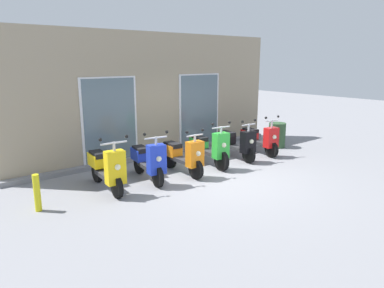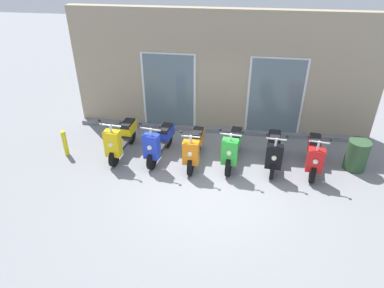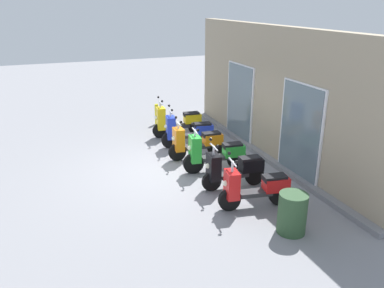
% 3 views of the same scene
% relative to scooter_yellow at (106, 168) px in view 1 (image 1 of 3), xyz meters
% --- Properties ---
extents(ground_plane, '(40.00, 40.00, 0.00)m').
position_rel_scooter_yellow_xyz_m(ground_plane, '(2.46, -0.98, -0.50)').
color(ground_plane, gray).
extents(storefront_facade, '(8.54, 0.50, 3.46)m').
position_rel_scooter_yellow_xyz_m(storefront_facade, '(2.46, 1.85, 1.17)').
color(storefront_facade, gray).
rests_on(storefront_facade, ground_plane).
extents(scooter_yellow, '(0.61, 1.61, 1.26)m').
position_rel_scooter_yellow_xyz_m(scooter_yellow, '(0.00, 0.00, 0.00)').
color(scooter_yellow, black).
rests_on(scooter_yellow, ground_plane).
extents(scooter_blue, '(0.63, 1.58, 1.23)m').
position_rel_scooter_yellow_xyz_m(scooter_blue, '(1.02, -0.01, -0.02)').
color(scooter_blue, black).
rests_on(scooter_blue, ground_plane).
extents(scooter_orange, '(0.51, 1.58, 1.17)m').
position_rel_scooter_yellow_xyz_m(scooter_orange, '(1.94, -0.11, -0.03)').
color(scooter_orange, black).
rests_on(scooter_orange, ground_plane).
extents(scooter_green, '(0.59, 1.66, 1.23)m').
position_rel_scooter_yellow_xyz_m(scooter_green, '(2.90, 0.00, -0.02)').
color(scooter_green, black).
rests_on(scooter_green, ground_plane).
extents(scooter_black, '(0.52, 1.50, 1.18)m').
position_rel_scooter_yellow_xyz_m(scooter_black, '(3.91, 0.00, -0.02)').
color(scooter_black, black).
rests_on(scooter_black, ground_plane).
extents(scooter_red, '(0.59, 1.55, 1.19)m').
position_rel_scooter_yellow_xyz_m(scooter_red, '(4.88, 0.01, -0.05)').
color(scooter_red, black).
rests_on(scooter_red, ground_plane).
extents(trash_bin, '(0.53, 0.53, 0.78)m').
position_rel_scooter_yellow_xyz_m(trash_bin, '(5.94, 0.20, -0.11)').
color(trash_bin, '#2D4C2D').
rests_on(trash_bin, ground_plane).
extents(curb_bollard, '(0.12, 0.12, 0.70)m').
position_rel_scooter_yellow_xyz_m(curb_bollard, '(-1.48, -0.21, -0.15)').
color(curb_bollard, yellow).
rests_on(curb_bollard, ground_plane).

